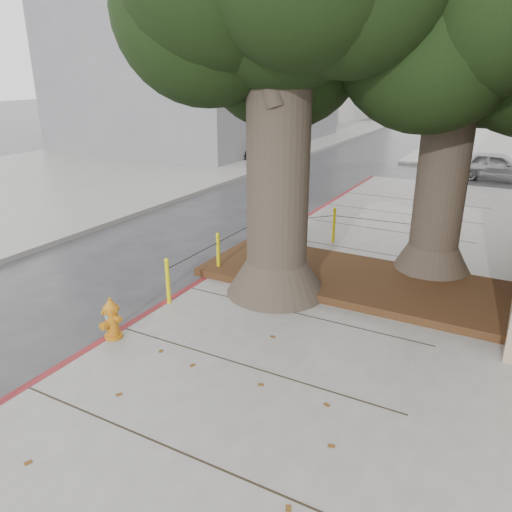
{
  "coord_description": "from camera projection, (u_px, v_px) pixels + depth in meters",
  "views": [
    {
      "loc": [
        3.85,
        -5.75,
        4.43
      ],
      "look_at": [
        -0.45,
        2.11,
        1.1
      ],
      "focal_mm": 35.0,
      "sensor_mm": 36.0,
      "label": 1
    }
  ],
  "objects": [
    {
      "name": "car_silver",
      "position": [
        497.0,
        166.0,
        21.32
      ],
      "size": [
        3.53,
        1.44,
        1.2
      ],
      "primitive_type": "imported",
      "rotation": [
        0.0,
        0.0,
        1.57
      ],
      "color": "#ABACB0",
      "rests_on": "ground"
    },
    {
      "name": "ground",
      "position": [
        218.0,
        365.0,
        8.0
      ],
      "size": [
        140.0,
        140.0,
        0.0
      ],
      "primitive_type": "plane",
      "color": "#28282B",
      "rests_on": "ground"
    },
    {
      "name": "bollard_ring",
      "position": [
        287.0,
        241.0,
        11.76
      ],
      "size": [
        3.79,
        5.39,
        0.95
      ],
      "color": "#D6C80B",
      "rests_on": "sidewalk_main"
    },
    {
      "name": "planter_bed",
      "position": [
        351.0,
        279.0,
        10.73
      ],
      "size": [
        6.4,
        2.6,
        0.16
      ],
      "primitive_type": "cube",
      "color": "black",
      "rests_on": "sidewalk_main"
    },
    {
      "name": "car_dark",
      "position": [
        263.0,
        147.0,
        26.92
      ],
      "size": [
        1.57,
        3.81,
        1.1
      ],
      "primitive_type": "imported",
      "rotation": [
        0.0,
        0.0,
        -0.01
      ],
      "color": "black",
      "rests_on": "ground"
    },
    {
      "name": "sidewalk_opposite",
      "position": [
        77.0,
        174.0,
        22.5
      ],
      "size": [
        14.0,
        60.0,
        0.15
      ],
      "primitive_type": "cube",
      "color": "slate",
      "rests_on": "ground"
    },
    {
      "name": "tree_far",
      "position": [
        480.0,
        38.0,
        9.44
      ],
      "size": [
        4.5,
        3.8,
        7.17
      ],
      "color": "#4C3F33",
      "rests_on": "sidewalk_main"
    },
    {
      "name": "tree_near",
      "position": [
        301.0,
        11.0,
        8.43
      ],
      "size": [
        4.5,
        3.8,
        7.68
      ],
      "color": "#4C3F33",
      "rests_on": "sidewalk_main"
    },
    {
      "name": "curb_red",
      "position": [
        203.0,
        282.0,
        10.93
      ],
      "size": [
        0.14,
        26.0,
        0.16
      ],
      "primitive_type": "cube",
      "color": "maroon",
      "rests_on": "ground"
    },
    {
      "name": "building_far_grey",
      "position": [
        204.0,
        44.0,
        30.75
      ],
      "size": [
        12.0,
        16.0,
        12.0
      ],
      "primitive_type": "cube",
      "color": "slate",
      "rests_on": "ground"
    },
    {
      "name": "building_far_white",
      "position": [
        316.0,
        38.0,
        50.03
      ],
      "size": [
        12.0,
        18.0,
        15.0
      ],
      "primitive_type": "cube",
      "color": "silver",
      "rests_on": "ground"
    },
    {
      "name": "fire_hydrant",
      "position": [
        112.0,
        318.0,
        8.41
      ],
      "size": [
        0.39,
        0.37,
        0.74
      ],
      "rotation": [
        0.0,
        0.0,
        -0.15
      ],
      "color": "#C87514",
      "rests_on": "sidewalk_main"
    }
  ]
}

